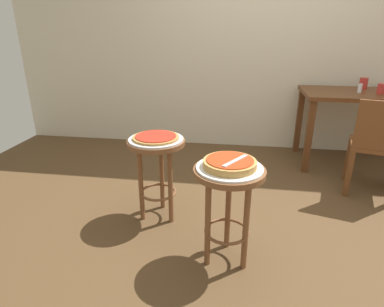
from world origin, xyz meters
The scene contains 14 objects.
ground_plane centered at (0.00, 0.00, 0.00)m, with size 6.00×6.00×0.00m, color brown.
back_wall centered at (0.00, 1.65, 1.50)m, with size 6.00×0.10×3.00m, color beige.
stool_foreground centered at (-0.29, -0.57, 0.47)m, with size 0.42×0.42×0.62m.
serving_plate_foreground centered at (-0.29, -0.57, 0.63)m, with size 0.38×0.38×0.01m, color white.
pizza_foreground centered at (-0.29, -0.57, 0.66)m, with size 0.30×0.30×0.05m.
stool_middle centered at (-0.83, -0.14, 0.47)m, with size 0.42×0.42×0.62m.
serving_plate_middle centered at (-0.83, -0.14, 0.63)m, with size 0.39×0.39×0.01m, color silver.
pizza_middle centered at (-0.83, -0.14, 0.65)m, with size 0.33×0.33×0.02m.
dining_table centered at (0.90, 1.20, 0.65)m, with size 1.03×0.70×0.77m.
cup_near_edge centered at (1.09, 1.12, 0.82)m, with size 0.07×0.07×0.10m, color red.
cup_far_edge centered at (1.02, 1.39, 0.83)m, with size 0.08×0.08×0.12m, color red.
condiment_shaker centered at (0.92, 1.17, 0.82)m, with size 0.04×0.04×0.09m, color white.
wooden_chair centered at (0.90, 0.48, 0.47)m, with size 0.49×0.49×0.85m.
pizza_server_knife centered at (-0.26, -0.59, 0.69)m, with size 0.22×0.02×0.01m, color silver.
Camera 1 is at (-0.25, -2.25, 1.37)m, focal length 30.09 mm.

